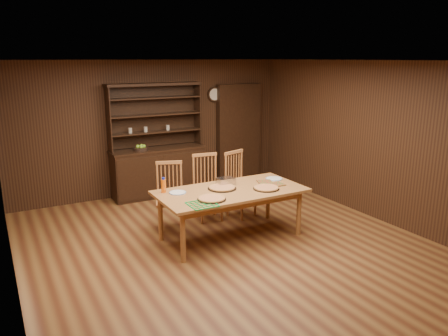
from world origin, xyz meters
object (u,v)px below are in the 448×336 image
dining_table (231,194)px  juice_bottle (164,185)px  chair_right (238,181)px  chair_center (207,185)px  chair_left (170,193)px  china_hutch (158,165)px

dining_table → juice_bottle: (-0.90, 0.37, 0.17)m
chair_right → juice_bottle: bearing=179.4°
juice_bottle → chair_center: bearing=29.8°
dining_table → chair_center: size_ratio=1.97×
chair_left → chair_center: 0.70m
china_hutch → juice_bottle: 2.30m
china_hutch → chair_left: china_hutch is taller
china_hutch → dining_table: 2.54m
chair_center → china_hutch: bearing=106.5°
chair_center → juice_bottle: size_ratio=4.96×
chair_left → chair_center: bearing=26.9°
chair_left → chair_right: size_ratio=0.96×
chair_left → chair_right: bearing=18.9°
chair_center → chair_right: size_ratio=0.99×
dining_table → juice_bottle: juice_bottle is taller
chair_left → juice_bottle: chair_left is taller
juice_bottle → china_hutch: bearing=71.7°
chair_center → chair_right: bearing=-3.3°
chair_left → chair_center: size_ratio=0.97×
dining_table → chair_center: chair_center is taller
dining_table → chair_right: (0.61, 0.82, -0.09)m
china_hutch → chair_center: bearing=-81.0°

